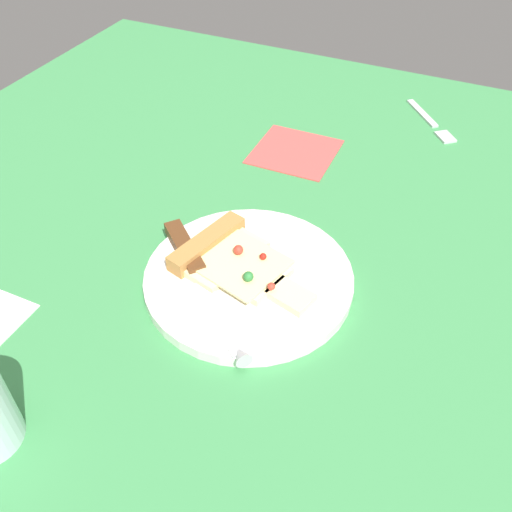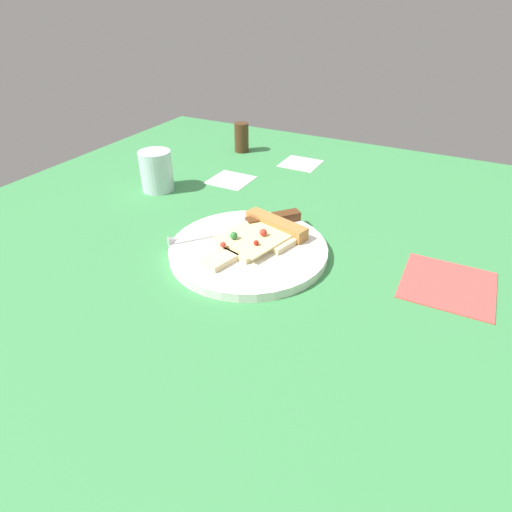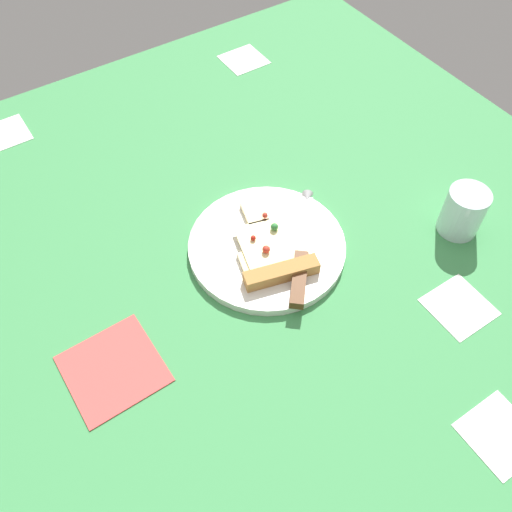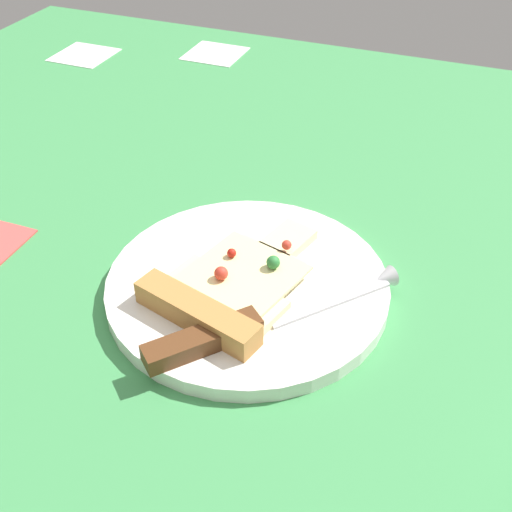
% 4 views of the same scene
% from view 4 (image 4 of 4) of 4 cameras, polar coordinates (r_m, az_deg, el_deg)
% --- Properties ---
extents(ground_plane, '(1.30, 1.30, 0.03)m').
position_cam_4_polar(ground_plane, '(0.61, -4.15, -4.12)').
color(ground_plane, '#3D8C4C').
rests_on(ground_plane, ground).
extents(plate, '(0.26, 0.26, 0.02)m').
position_cam_4_polar(plate, '(0.59, -0.76, -2.66)').
color(plate, white).
rests_on(plate, ground_plane).
extents(pizza_slice, '(0.13, 0.19, 0.03)m').
position_cam_4_polar(pizza_slice, '(0.56, -2.37, -2.87)').
color(pizza_slice, beige).
rests_on(pizza_slice, plate).
extents(knife, '(0.17, 0.20, 0.02)m').
position_cam_4_polar(knife, '(0.53, -0.24, -6.03)').
color(knife, silver).
rests_on(knife, plate).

